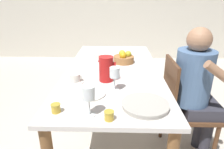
% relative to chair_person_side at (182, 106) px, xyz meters
% --- Properties ---
extents(ground_plane, '(20.00, 20.00, 0.00)m').
position_rel_chair_person_side_xyz_m(ground_plane, '(-0.62, 0.20, -0.48)').
color(ground_plane, beige).
extents(wall_back, '(10.00, 0.06, 2.60)m').
position_rel_chair_person_side_xyz_m(wall_back, '(-0.62, 3.08, 0.82)').
color(wall_back, beige).
rests_on(wall_back, ground_plane).
extents(dining_table, '(0.86, 1.79, 0.75)m').
position_rel_chair_person_side_xyz_m(dining_table, '(-0.62, 0.20, 0.17)').
color(dining_table, silver).
rests_on(dining_table, ground_plane).
extents(chair_person_side, '(0.42, 0.42, 0.90)m').
position_rel_chair_person_side_xyz_m(chair_person_side, '(0.00, 0.00, 0.00)').
color(chair_person_side, '#51331E').
rests_on(chair_person_side, ground_plane).
extents(person_seated, '(0.39, 0.41, 1.17)m').
position_rel_chair_person_side_xyz_m(person_seated, '(0.09, -0.02, 0.21)').
color(person_seated, '#33333D').
rests_on(person_seated, ground_plane).
extents(red_pitcher, '(0.14, 0.11, 0.20)m').
position_rel_chair_person_side_xyz_m(red_pitcher, '(-0.66, -0.07, 0.37)').
color(red_pitcher, red).
rests_on(red_pitcher, dining_table).
extents(wine_glass_water, '(0.07, 0.07, 0.17)m').
position_rel_chair_person_side_xyz_m(wine_glass_water, '(-0.59, -0.24, 0.40)').
color(wine_glass_water, white).
rests_on(wine_glass_water, dining_table).
extents(wine_glass_juice, '(0.07, 0.07, 0.18)m').
position_rel_chair_person_side_xyz_m(wine_glass_juice, '(-0.73, -0.57, 0.40)').
color(wine_glass_juice, white).
rests_on(wine_glass_juice, dining_table).
extents(teacup_near_person, '(0.15, 0.15, 0.07)m').
position_rel_chair_person_side_xyz_m(teacup_near_person, '(-0.91, -0.11, 0.30)').
color(teacup_near_person, silver).
rests_on(teacup_near_person, dining_table).
extents(teacup_across, '(0.15, 0.15, 0.07)m').
position_rel_chair_person_side_xyz_m(teacup_across, '(-0.78, 0.47, 0.30)').
color(teacup_across, silver).
rests_on(teacup_across, dining_table).
extents(serving_tray, '(0.29, 0.29, 0.03)m').
position_rel_chair_person_side_xyz_m(serving_tray, '(-0.40, -0.48, 0.29)').
color(serving_tray, '#B7B2A8').
rests_on(serving_tray, dining_table).
extents(bread_plate, '(0.23, 0.23, 0.07)m').
position_rel_chair_person_side_xyz_m(bread_plate, '(-0.77, -0.32, 0.29)').
color(bread_plate, silver).
rests_on(bread_plate, dining_table).
extents(jam_jar_amber, '(0.06, 0.06, 0.05)m').
position_rel_chair_person_side_xyz_m(jam_jar_amber, '(-0.93, -0.55, 0.30)').
color(jam_jar_amber, gold).
rests_on(jam_jar_amber, dining_table).
extents(jam_jar_red, '(0.06, 0.06, 0.05)m').
position_rel_chair_person_side_xyz_m(jam_jar_red, '(-0.61, -0.62, 0.30)').
color(jam_jar_red, gold).
rests_on(jam_jar_red, dining_table).
extents(fruit_bowl, '(0.21, 0.21, 0.12)m').
position_rel_chair_person_side_xyz_m(fruit_bowl, '(-0.51, 0.40, 0.32)').
color(fruit_bowl, '#9E6B3D').
rests_on(fruit_bowl, dining_table).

